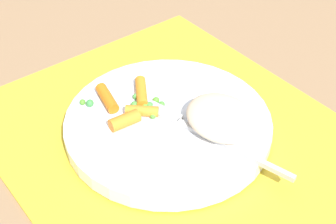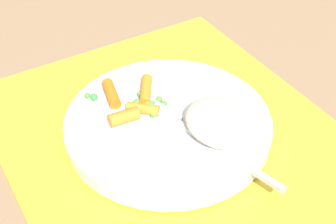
# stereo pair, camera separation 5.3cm
# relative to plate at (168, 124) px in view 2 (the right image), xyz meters

# --- Properties ---
(ground_plane) EXTENTS (2.40, 2.40, 0.00)m
(ground_plane) POSITION_rel_plate_xyz_m (0.00, 0.00, -0.02)
(ground_plane) COLOR #997551
(placemat) EXTENTS (0.41, 0.37, 0.01)m
(placemat) POSITION_rel_plate_xyz_m (0.00, 0.00, -0.01)
(placemat) COLOR gold
(placemat) RESTS_ON ground_plane
(plate) EXTENTS (0.24, 0.24, 0.02)m
(plate) POSITION_rel_plate_xyz_m (0.00, 0.00, 0.00)
(plate) COLOR white
(plate) RESTS_ON placemat
(rice_mound) EXTENTS (0.09, 0.07, 0.03)m
(rice_mound) POSITION_rel_plate_xyz_m (-0.05, -0.04, 0.02)
(rice_mound) COLOR beige
(rice_mound) RESTS_ON plate
(carrot_portion) EXTENTS (0.09, 0.08, 0.02)m
(carrot_portion) POSITION_rel_plate_xyz_m (0.04, 0.03, 0.02)
(carrot_portion) COLOR orange
(carrot_portion) RESTS_ON plate
(pea_scatter) EXTENTS (0.08, 0.08, 0.01)m
(pea_scatter) POSITION_rel_plate_xyz_m (0.04, 0.02, 0.01)
(pea_scatter) COLOR #3F9346
(pea_scatter) RESTS_ON plate
(fork) EXTENTS (0.19, 0.06, 0.01)m
(fork) POSITION_rel_plate_xyz_m (-0.04, -0.01, 0.01)
(fork) COLOR #BBBBBB
(fork) RESTS_ON plate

